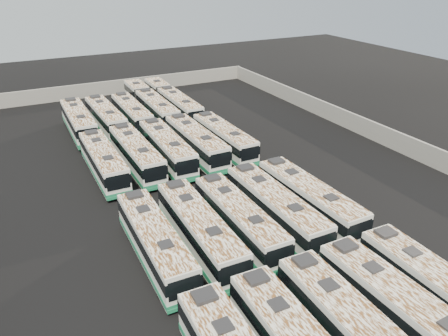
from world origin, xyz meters
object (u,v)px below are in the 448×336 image
Objects in this scene: bus_midback_left at (136,154)px; bus_back_left at (106,117)px; bus_back_far_right at (172,101)px; bus_front_right at (404,314)px; bus_front_far_right at (441,294)px; bus_back_center at (132,114)px; bus_midback_right at (196,142)px; bus_midfront_far_right at (309,199)px; bus_midfront_left at (199,230)px; bus_midback_center at (167,148)px; bus_back_far_left at (79,122)px; bus_midback_far_right at (224,138)px; bus_midfront_right at (275,208)px; bus_back_right at (150,103)px; bus_midback_far_left at (103,161)px; bus_midfront_center at (239,219)px; bus_front_center at (357,336)px; bus_midfront_far_left at (155,242)px.

bus_midback_left is 1.01× the size of bus_back_left.
bus_back_far_right is (9.95, 3.03, -0.03)m from bus_back_left.
bus_back_left is 10.40m from bus_back_far_right.
bus_front_far_right is (3.30, 0.18, -0.05)m from bus_front_right.
bus_back_center is (3.32, -0.06, -0.03)m from bus_back_left.
bus_midback_right is (-0.08, 28.31, 0.00)m from bus_front_right.
bus_midfront_far_right is at bearing -78.19° from bus_midback_right.
bus_midfront_left is 16.84m from bus_midback_right.
bus_front_far_right is 0.99× the size of bus_midback_left.
bus_midback_center reaches higher than bus_back_center.
bus_midfront_left is at bearing -106.81° from bus_back_far_right.
bus_back_far_left reaches higher than bus_back_left.
bus_back_far_right is (-0.03, 15.95, 0.00)m from bus_midback_far_right.
bus_back_far_left is (-9.98, 28.10, -0.01)m from bus_midfront_right.
bus_midback_left is 17.30m from bus_back_right.
bus_midfront_far_right reaches higher than bus_midback_far_left.
bus_midfront_right reaches higher than bus_back_far_right.
bus_back_center is at bearing 100.31° from bus_front_far_right.
bus_midfront_center is 3.28m from bus_midfront_right.
bus_midfront_right is 15.74m from bus_midback_far_right.
bus_midback_center is 0.67× the size of bus_back_far_right.
bus_midback_center reaches higher than bus_back_far_left.
bus_midback_far_left is (-6.68, 28.07, -0.05)m from bus_front_center.
bus_midfront_center is 6.57m from bus_midfront_far_right.
bus_front_far_right reaches higher than bus_midfront_center.
bus_midback_far_right is at bearing 77.97° from bus_front_center.
bus_midfront_far_right is at bearing 63.98° from bus_front_center.
bus_midback_right reaches higher than bus_back_right.
bus_midfront_far_right is (3.29, 0.01, -0.02)m from bus_midfront_right.
bus_midfront_far_left is 0.96× the size of bus_midback_right.
bus_midback_right is (3.28, 15.49, 0.08)m from bus_midfront_center.
bus_back_far_left is (-9.98, 12.62, -0.02)m from bus_midback_right.
bus_front_center is 14.42m from bus_midfront_far_right.
bus_back_far_left is (-6.70, 28.11, 0.06)m from bus_midfront_center.
bus_midfront_center is 0.96× the size of bus_back_far_left.
bus_back_far_right is at bearing 50.40° from bus_midback_far_left.
bus_midfront_far_right is at bearing 0.56° from bus_midfront_center.
bus_midback_far_right is (3.25, 28.21, -0.08)m from bus_front_right.
bus_midback_far_left is 1.01× the size of bus_back_center.
bus_midfront_center is at bearing -66.29° from bus_midback_far_left.
bus_back_center is at bearing 91.25° from bus_front_center.
bus_back_left is 3.32m from bus_back_center.
bus_front_far_right is 28.03m from bus_midback_far_right.
bus_front_center is at bearing -89.71° from bus_midfront_center.
bus_back_right is (10.09, 3.23, -0.04)m from bus_back_far_left.
bus_midfront_far_left is at bearing 126.68° from bus_front_right.
bus_front_far_right is at bearing -50.61° from bus_midfront_left.
bus_front_center is 28.49m from bus_midback_right.
bus_front_right is 28.40m from bus_midback_far_right.
bus_front_right reaches higher than bus_midfront_left.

